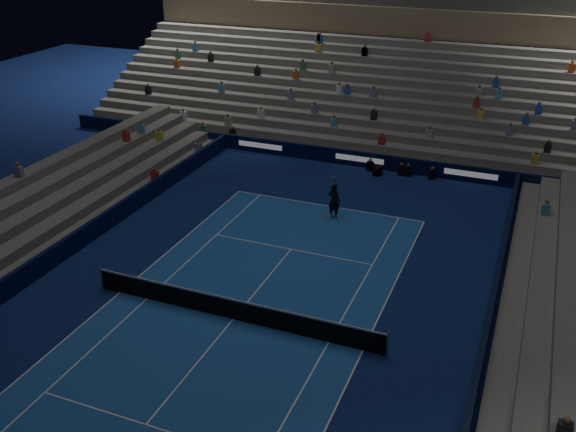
# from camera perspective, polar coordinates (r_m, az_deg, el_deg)

# --- Properties ---
(ground) EXTENTS (90.00, 90.00, 0.00)m
(ground) POSITION_cam_1_polar(r_m,az_deg,el_deg) (26.70, -4.86, -9.09)
(ground) COLOR #0D1A4F
(ground) RESTS_ON ground
(court_surface) EXTENTS (10.97, 23.77, 0.01)m
(court_surface) POSITION_cam_1_polar(r_m,az_deg,el_deg) (26.69, -4.86, -9.08)
(court_surface) COLOR #1B4C99
(court_surface) RESTS_ON ground
(sponsor_barrier_far) EXTENTS (44.00, 0.25, 1.00)m
(sponsor_barrier_far) POSITION_cam_1_polar(r_m,az_deg,el_deg) (41.94, 6.40, 5.04)
(sponsor_barrier_far) COLOR black
(sponsor_barrier_far) RESTS_ON ground
(sponsor_barrier_east) EXTENTS (0.25, 37.00, 1.00)m
(sponsor_barrier_east) POSITION_cam_1_polar(r_m,az_deg,el_deg) (24.37, 16.54, -12.65)
(sponsor_barrier_east) COLOR black
(sponsor_barrier_east) RESTS_ON ground
(sponsor_barrier_west) EXTENTS (0.25, 37.00, 1.00)m
(sponsor_barrier_west) POSITION_cam_1_polar(r_m,az_deg,el_deg) (31.46, -20.98, -4.01)
(sponsor_barrier_west) COLOR #080D32
(sponsor_barrier_west) RESTS_ON ground
(grandstand_main) EXTENTS (44.00, 15.20, 11.20)m
(grandstand_main) POSITION_cam_1_polar(r_m,az_deg,el_deg) (49.84, 9.62, 11.64)
(grandstand_main) COLOR slate
(grandstand_main) RESTS_ON ground
(tennis_net) EXTENTS (12.90, 0.10, 1.10)m
(tennis_net) POSITION_cam_1_polar(r_m,az_deg,el_deg) (26.41, -4.90, -8.19)
(tennis_net) COLOR #B2B2B7
(tennis_net) RESTS_ON ground
(tennis_player) EXTENTS (0.79, 0.60, 1.97)m
(tennis_player) POSITION_cam_1_polar(r_m,az_deg,el_deg) (34.57, 4.10, 1.37)
(tennis_player) COLOR black
(tennis_player) RESTS_ON ground
(broadcast_camera) EXTENTS (0.57, 0.95, 0.59)m
(broadcast_camera) POSITION_cam_1_polar(r_m,az_deg,el_deg) (40.66, 7.93, 3.97)
(broadcast_camera) COLOR black
(broadcast_camera) RESTS_ON ground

